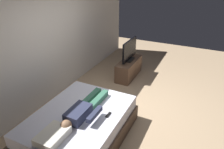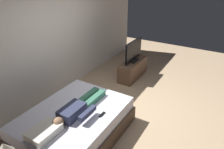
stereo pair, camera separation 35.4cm
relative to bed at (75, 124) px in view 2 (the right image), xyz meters
The scene contains 9 objects.
ground_plane 1.21m from the bed, 26.61° to the right, with size 10.00×10.00×0.00m, color tan.
back_wall 2.31m from the bed, 43.54° to the left, with size 6.40×0.10×2.80m, color silver.
bed is the anchor object (origin of this frame).
pillow 0.75m from the bed, behind, with size 0.48×0.34×0.12m, color silver.
person 0.37m from the bed, 70.10° to the right, with size 1.26×0.46×0.18m.
remote 0.59m from the bed, 69.62° to the right, with size 0.15×0.04×0.02m, color black.
tv_stand 2.64m from the bed, ahead, with size 1.10×0.40×0.50m, color brown.
tv 2.69m from the bed, ahead, with size 0.88×0.20×0.59m.
lamp 1.42m from the bed, behind, with size 0.22×0.22×0.42m.
Camera 2 is at (-3.22, -1.55, 2.77)m, focal length 33.06 mm.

